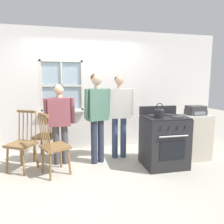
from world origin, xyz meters
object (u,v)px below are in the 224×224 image
object	(u,v)px
person_teen_center	(97,109)
chair_by_window	(46,136)
person_elderly_left	(60,118)
stove	(164,141)
chair_center_cluster	(54,147)
stereo	(196,110)
potted_plant	(60,106)
chair_near_wall	(22,144)
handbag	(57,116)
side_counter	(193,136)
person_adult_right	(119,109)
kettle	(159,112)

from	to	relation	value
person_teen_center	chair_by_window	bearing A→B (deg)	137.79
person_elderly_left	stove	bearing A→B (deg)	-14.71
chair_center_cluster	stereo	distance (m)	2.77
chair_center_cluster	potted_plant	bearing A→B (deg)	-29.15
chair_near_wall	chair_center_cluster	distance (m)	0.63
stove	handbag	size ratio (longest dim) A/B	3.53
chair_by_window	chair_center_cluster	size ratio (longest dim) A/B	1.00
chair_by_window	handbag	bearing A→B (deg)	90.00
person_elderly_left	stereo	distance (m)	2.64
handbag	person_elderly_left	bearing A→B (deg)	-75.40
chair_by_window	person_teen_center	distance (m)	1.20
potted_plant	side_counter	size ratio (longest dim) A/B	0.36
stove	stereo	world-z (taller)	stove
chair_by_window	chair_center_cluster	xyz separation A→B (m)	(0.20, -0.75, 0.00)
side_counter	person_adult_right	bearing A→B (deg)	166.53
person_teen_center	potted_plant	size ratio (longest dim) A/B	5.29
person_elderly_left	person_adult_right	xyz separation A→B (m)	(1.16, 0.09, 0.12)
kettle	stereo	bearing A→B (deg)	19.89
potted_plant	stereo	xyz separation A→B (m)	(2.65, -1.04, -0.03)
chair_near_wall	person_teen_center	xyz separation A→B (m)	(1.33, 0.04, 0.57)
stove	handbag	world-z (taller)	stove
chair_by_window	potted_plant	xyz separation A→B (m)	(0.27, 0.44, 0.54)
stove	stereo	xyz separation A→B (m)	(0.77, 0.21, 0.51)
chair_by_window	side_counter	size ratio (longest dim) A/B	1.16
person_teen_center	stereo	xyz separation A→B (m)	(1.94, -0.19, -0.05)
person_elderly_left	stereo	world-z (taller)	person_elderly_left
person_elderly_left	side_counter	size ratio (longest dim) A/B	1.66
stereo	chair_near_wall	bearing A→B (deg)	177.44
chair_center_cluster	potted_plant	size ratio (longest dim) A/B	3.25
kettle	potted_plant	bearing A→B (deg)	141.17
person_elderly_left	side_counter	bearing A→B (deg)	-5.68
kettle	stove	bearing A→B (deg)	38.10
chair_near_wall	person_elderly_left	bearing A→B (deg)	41.70
stereo	person_adult_right	bearing A→B (deg)	165.77
chair_near_wall	stove	xyz separation A→B (m)	(2.50, -0.35, 0.00)
person_adult_right	side_counter	xyz separation A→B (m)	(1.47, -0.35, -0.56)
kettle	potted_plant	distance (m)	2.20
person_teen_center	kettle	bearing A→B (deg)	-47.02
handbag	stereo	bearing A→B (deg)	-11.20
person_teen_center	stove	size ratio (longest dim) A/B	1.57
chair_near_wall	side_counter	bearing A→B (deg)	27.86
side_counter	handbag	bearing A→B (deg)	169.23
person_adult_right	kettle	world-z (taller)	person_adult_right
potted_plant	chair_by_window	bearing A→B (deg)	-121.07
person_elderly_left	side_counter	world-z (taller)	person_elderly_left
person_adult_right	side_counter	size ratio (longest dim) A/B	1.86
potted_plant	person_elderly_left	bearing A→B (deg)	-88.25
chair_center_cluster	handbag	bearing A→B (deg)	-27.95
kettle	potted_plant	xyz separation A→B (m)	(-1.71, 1.38, -0.01)
chair_by_window	stove	xyz separation A→B (m)	(2.15, -0.81, 0.00)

